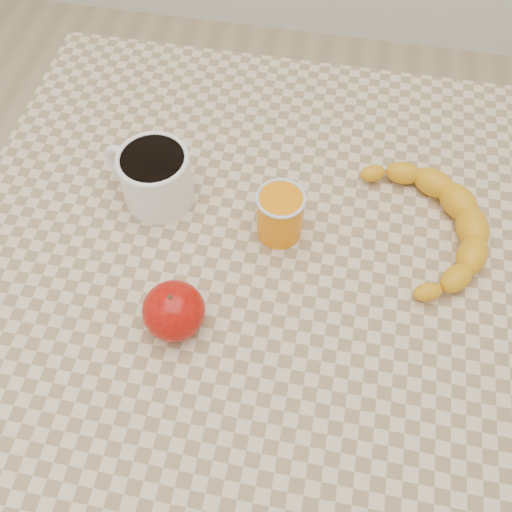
% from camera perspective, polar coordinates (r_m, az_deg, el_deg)
% --- Properties ---
extents(ground, '(3.00, 3.00, 0.00)m').
position_cam_1_polar(ground, '(1.42, 0.00, -16.83)').
color(ground, tan).
rests_on(ground, ground).
extents(table, '(0.80, 0.80, 0.75)m').
position_cam_1_polar(table, '(0.80, 0.00, -4.05)').
color(table, beige).
rests_on(table, ground).
extents(coffee_mug, '(0.14, 0.12, 0.08)m').
position_cam_1_polar(coffee_mug, '(0.76, -10.14, 7.95)').
color(coffee_mug, white).
rests_on(coffee_mug, table).
extents(orange_juice_glass, '(0.06, 0.06, 0.07)m').
position_cam_1_polar(orange_juice_glass, '(0.72, 2.41, 4.19)').
color(orange_juice_glass, orange).
rests_on(orange_juice_glass, table).
extents(apple, '(0.09, 0.09, 0.07)m').
position_cam_1_polar(apple, '(0.66, -8.23, -5.45)').
color(apple, '#920504').
rests_on(apple, table).
extents(banana, '(0.30, 0.34, 0.04)m').
position_cam_1_polar(banana, '(0.77, 16.93, 3.02)').
color(banana, orange).
rests_on(banana, table).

